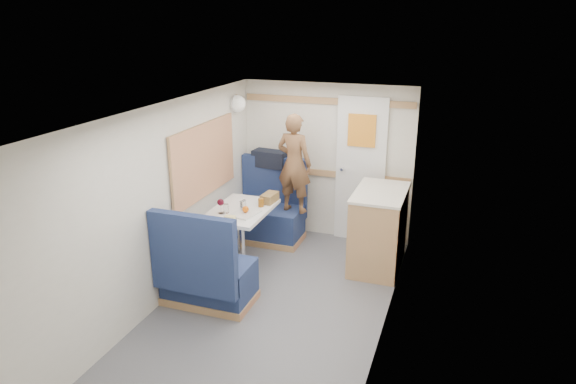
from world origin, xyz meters
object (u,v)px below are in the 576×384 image
at_px(beer_glass, 261,203).
at_px(bread_loaf, 270,198).
at_px(person, 294,163).
at_px(tumbler_left, 226,208).
at_px(wine_glass, 221,203).
at_px(pepper_grinder, 244,204).
at_px(bench_near, 206,277).
at_px(duffel_bag, 270,159).
at_px(tray, 245,214).
at_px(bench_far, 269,217).
at_px(tumbler_right, 243,206).
at_px(galley_counter, 378,229).
at_px(orange_fruit, 246,209).
at_px(cheese_block, 230,218).
at_px(dome_light, 238,104).
at_px(dinette_table, 241,222).

xyz_separation_m(beer_glass, bread_loaf, (0.04, 0.18, 0.00)).
distance_m(person, tumbler_left, 1.12).
xyz_separation_m(wine_glass, beer_glass, (0.33, 0.34, -0.07)).
bearing_deg(pepper_grinder, bench_near, -91.02).
relative_size(duffel_bag, tray, 1.43).
relative_size(bench_far, tumbler_left, 10.42).
height_order(wine_glass, tumbler_right, wine_glass).
distance_m(tumbler_right, pepper_grinder, 0.11).
relative_size(galley_counter, bread_loaf, 3.71).
distance_m(tray, pepper_grinder, 0.22).
bearing_deg(galley_counter, wine_glass, -155.17).
distance_m(bench_near, bread_loaf, 1.30).
height_order(beer_glass, pepper_grinder, beer_glass).
distance_m(orange_fruit, cheese_block, 0.25).
height_order(cheese_block, tumbler_right, tumbler_right).
bearing_deg(orange_fruit, beer_glass, 74.08).
height_order(duffel_bag, tumbler_right, duffel_bag).
height_order(bench_near, tray, bench_near).
relative_size(tumbler_right, bread_loaf, 0.44).
bearing_deg(orange_fruit, bench_near, -98.72).
bearing_deg(wine_glass, person, 63.58).
bearing_deg(tumbler_right, duffel_bag, 95.71).
bearing_deg(galley_counter, bread_loaf, -169.59).
bearing_deg(tumbler_left, tray, 7.20).
bearing_deg(tumbler_left, tumbler_right, 40.75).
xyz_separation_m(tumbler_left, pepper_grinder, (0.12, 0.23, -0.01)).
distance_m(bench_far, cheese_block, 1.30).
bearing_deg(orange_fruit, tumbler_right, 131.34).
bearing_deg(tumbler_right, bread_loaf, 63.03).
bearing_deg(cheese_block, galley_counter, 32.41).
xyz_separation_m(dome_light, person, (0.75, -0.03, -0.68)).
bearing_deg(beer_glass, person, 75.83).
distance_m(tumbler_left, beer_glass, 0.42).
xyz_separation_m(wine_glass, tumbler_right, (0.19, 0.16, -0.07)).
height_order(bench_near, orange_fruit, bench_near).
bearing_deg(bread_loaf, tray, -103.79).
distance_m(wine_glass, tumbler_right, 0.26).
distance_m(galley_counter, wine_glass, 1.82).
bearing_deg(tray, bench_far, 96.52).
bearing_deg(orange_fruit, wine_glass, -162.99).
height_order(dome_light, pepper_grinder, dome_light).
bearing_deg(tray, pepper_grinder, 116.07).
bearing_deg(duffel_bag, bread_loaf, -63.75).
bearing_deg(duffel_bag, cheese_block, -79.89).
height_order(dinette_table, bench_far, bench_far).
bearing_deg(bench_near, cheese_block, 85.67).
distance_m(dome_light, tray, 1.50).
bearing_deg(duffel_bag, galley_counter, -14.48).
bearing_deg(bench_near, tray, 81.17).
xyz_separation_m(bench_far, tumbler_left, (-0.10, -1.02, 0.47)).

